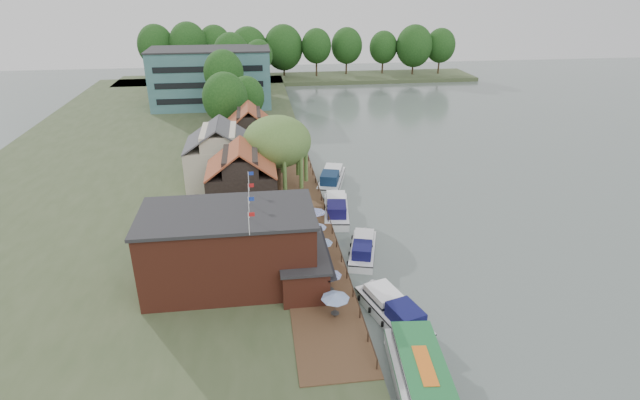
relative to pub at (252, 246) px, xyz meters
name	(u,v)px	position (x,y,z in m)	size (l,w,h in m)	color
ground	(395,273)	(14.00, 1.00, -4.65)	(260.00, 260.00, 0.00)	#586662
land_bank	(148,163)	(-16.00, 36.00, -4.15)	(50.00, 140.00, 1.00)	#384728
quay_deck	(305,223)	(6.00, 11.00, -3.60)	(6.00, 50.00, 0.10)	#47301E
quay_rail	(328,217)	(8.70, 11.50, -3.15)	(0.20, 49.00, 1.00)	black
pub	(252,246)	(0.00, 0.00, 0.00)	(20.00, 11.00, 7.30)	maroon
hotel_block	(211,78)	(-8.00, 71.00, 2.50)	(25.40, 12.40, 12.30)	#38666B
cottage_a	(242,180)	(-1.00, 15.00, 0.60)	(8.60, 7.60, 8.50)	black
cottage_b	(220,154)	(-4.00, 25.00, 0.60)	(9.60, 8.60, 8.50)	beige
cottage_c	(250,133)	(0.00, 34.00, 0.60)	(7.60, 7.60, 8.50)	black
willow	(278,156)	(3.50, 20.00, 1.56)	(8.60, 8.60, 10.43)	#476B2D
umbrella_0	(335,305)	(6.67, -6.58, -2.36)	(2.39, 2.39, 2.38)	#1B4695
umbrella_1	(330,282)	(6.78, -3.12, -2.36)	(2.05, 2.05, 2.38)	navy
umbrella_2	(316,267)	(5.86, -0.56, -2.36)	(2.42, 2.42, 2.38)	#1C259A
umbrella_3	(322,249)	(6.84, 2.80, -2.36)	(2.18, 2.18, 2.38)	#1A4593
umbrella_4	(317,233)	(6.82, 6.19, -2.36)	(1.97, 1.97, 2.38)	navy
umbrella_5	(315,217)	(7.03, 9.88, -2.36)	(2.38, 2.38, 2.38)	navy
cruiser_0	(393,308)	(11.74, -6.13, -3.45)	(3.19, 9.88, 2.39)	white
cruiser_1	(363,246)	(11.50, 4.85, -3.59)	(2.88, 8.93, 2.13)	silver
cruiser_2	(336,207)	(10.23, 14.64, -3.42)	(3.27, 10.13, 2.46)	white
cruiser_3	(332,177)	(11.20, 24.69, -3.40)	(3.32, 10.27, 2.50)	silver
tour_boat	(425,388)	(11.48, -15.52, -3.21)	(3.73, 13.19, 2.88)	silver
swan	(387,342)	(10.45, -9.24, -4.43)	(0.44, 0.44, 0.44)	white
bank_tree_0	(226,109)	(-3.80, 42.67, 2.40)	(7.38, 7.38, 12.09)	#143811
bank_tree_1	(247,105)	(-0.40, 49.25, 1.44)	(6.32, 6.32, 10.19)	#143811
bank_tree_2	(225,86)	(-4.57, 58.12, 3.17)	(7.57, 7.57, 13.65)	#143811
bank_tree_3	(260,69)	(2.53, 77.49, 2.98)	(6.24, 6.24, 13.25)	#143811
bank_tree_4	(232,62)	(-4.02, 87.07, 3.34)	(8.67, 8.67, 13.97)	#143811
bank_tree_5	(257,62)	(2.14, 94.84, 1.89)	(6.11, 6.11, 11.08)	#143811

